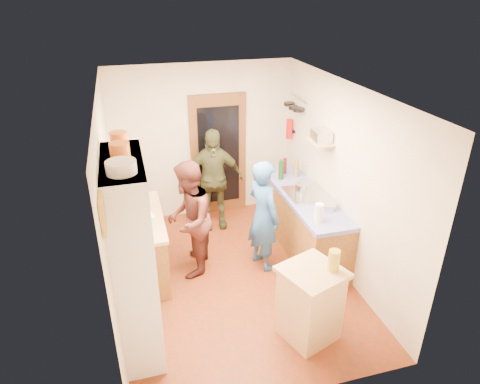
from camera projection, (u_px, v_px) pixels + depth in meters
name	position (u px, v px, depth m)	size (l,w,h in m)	color
floor	(234.00, 277.00, 5.97)	(3.00, 4.00, 0.02)	maroon
ceiling	(233.00, 89.00, 4.82)	(3.00, 4.00, 0.02)	silver
wall_back	(203.00, 142.00, 7.13)	(3.00, 0.02, 2.60)	beige
wall_front	(294.00, 293.00, 3.66)	(3.00, 0.02, 2.60)	beige
wall_left	(110.00, 208.00, 5.03)	(0.02, 4.00, 2.60)	beige
wall_right	(342.00, 180.00, 5.76)	(0.02, 4.00, 2.60)	beige
door_frame	(219.00, 155.00, 7.27)	(0.95, 0.06, 2.10)	brown
door_glass	(219.00, 156.00, 7.24)	(0.70, 0.02, 1.70)	black
hutch_body	(134.00, 258.00, 4.48)	(0.40, 1.20, 2.20)	white
hutch_top_shelf	(121.00, 162.00, 4.00)	(0.40, 1.14, 0.04)	white
plate_stack	(121.00, 167.00, 3.70)	(0.27, 0.27, 0.11)	white
orange_pot_a	(120.00, 150.00, 4.01)	(0.19, 0.19, 0.15)	orange
orange_pot_b	(119.00, 139.00, 4.28)	(0.17, 0.17, 0.15)	orange
left_counter_base	(142.00, 247.00, 5.88)	(0.60, 1.40, 0.85)	olive
left_counter_top	(138.00, 218.00, 5.68)	(0.64, 1.44, 0.05)	#D9AE7B
toaster	(143.00, 223.00, 5.31)	(0.27, 0.18, 0.20)	white
kettle	(134.00, 214.00, 5.54)	(0.18, 0.18, 0.20)	white
orange_bowl	(143.00, 206.00, 5.85)	(0.19, 0.19, 0.09)	orange
chopping_board	(137.00, 199.00, 6.11)	(0.30, 0.22, 0.03)	#D9AE7B
right_counter_base	(302.00, 222.00, 6.51)	(0.60, 2.20, 0.84)	olive
right_counter_top	(304.00, 195.00, 6.31)	(0.62, 2.22, 0.06)	#0A0DA2
hob	(306.00, 194.00, 6.24)	(0.55, 0.58, 0.04)	silver
pot_on_hob	(303.00, 188.00, 6.19)	(0.22, 0.22, 0.15)	silver
bottle_a	(281.00, 170.00, 6.69)	(0.08, 0.08, 0.32)	#143F14
bottle_b	(285.00, 166.00, 6.89)	(0.07, 0.07, 0.26)	#591419
bottle_c	(296.00, 169.00, 6.76)	(0.07, 0.07, 0.29)	olive
paper_towel	(319.00, 213.00, 5.50)	(0.12, 0.12, 0.25)	white
mixing_bowl	(326.00, 206.00, 5.84)	(0.26, 0.26, 0.10)	silver
island_base	(310.00, 305.00, 4.81)	(0.55, 0.55, 0.86)	#D9AE7B
island_top	(313.00, 272.00, 4.61)	(0.62, 0.62, 0.05)	#D9AE7B
cutting_board	(306.00, 271.00, 4.61)	(0.35, 0.28, 0.02)	white
oil_jar	(334.00, 260.00, 4.55)	(0.12, 0.12, 0.25)	#AD9E2D
pan_rail	(298.00, 98.00, 6.74)	(0.02, 0.02, 0.65)	silver
pan_hang_a	(298.00, 110.00, 6.63)	(0.18, 0.18, 0.05)	black
pan_hang_b	(294.00, 108.00, 6.81)	(0.16, 0.16, 0.05)	black
pan_hang_c	(289.00, 104.00, 6.98)	(0.17, 0.17, 0.05)	black
wall_shelf	(321.00, 142.00, 5.94)	(0.26, 0.42, 0.03)	#D9AE7B
radio	(321.00, 136.00, 5.90)	(0.22, 0.30, 0.15)	silver
ext_bracket	(293.00, 132.00, 7.15)	(0.06, 0.10, 0.04)	black
fire_extinguisher	(289.00, 129.00, 7.12)	(0.11, 0.11, 0.32)	red
picture_frame	(102.00, 214.00, 3.37)	(0.03, 0.25, 0.30)	gold
person_hob	(266.00, 216.00, 5.88)	(0.59, 0.39, 1.62)	#2A59A5
person_left	(192.00, 218.00, 5.78)	(0.80, 0.62, 1.65)	#4E2420
person_back	(213.00, 179.00, 6.87)	(0.99, 0.41, 1.69)	#363A21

